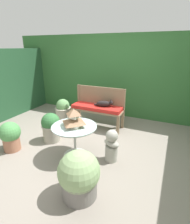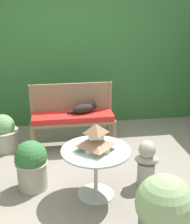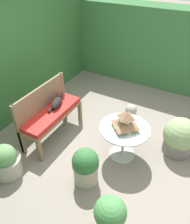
# 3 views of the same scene
# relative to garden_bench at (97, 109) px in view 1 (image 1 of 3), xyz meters

# --- Properties ---
(ground) EXTENTS (30.00, 30.00, 0.00)m
(ground) POSITION_rel_garden_bench_xyz_m (0.09, -0.93, -0.46)
(ground) COLOR gray
(foliage_hedge_back) EXTENTS (6.40, 0.73, 2.21)m
(foliage_hedge_back) POSITION_rel_garden_bench_xyz_m (0.09, 1.34, 0.65)
(foliage_hedge_back) COLOR #336633
(foliage_hedge_back) RESTS_ON ground
(garden_bench) EXTENTS (1.27, 0.43, 0.55)m
(garden_bench) POSITION_rel_garden_bench_xyz_m (0.00, 0.00, 0.00)
(garden_bench) COLOR #7F664C
(garden_bench) RESTS_ON ground
(bench_backrest) EXTENTS (1.27, 0.06, 0.97)m
(bench_backrest) POSITION_rel_garden_bench_xyz_m (0.00, 0.20, 0.23)
(bench_backrest) COLOR #7F664C
(bench_backrest) RESTS_ON ground
(cat) EXTENTS (0.46, 0.23, 0.19)m
(cat) POSITION_rel_garden_bench_xyz_m (0.19, 0.02, 0.16)
(cat) COLOR black
(cat) RESTS_ON garden_bench
(patio_table) EXTENTS (0.79, 0.79, 0.60)m
(patio_table) POSITION_rel_garden_bench_xyz_m (0.15, -1.31, 0.01)
(patio_table) COLOR #B7B7B2
(patio_table) RESTS_ON ground
(pagoda_birdhouse) EXTENTS (0.35, 0.35, 0.31)m
(pagoda_birdhouse) POSITION_rel_garden_bench_xyz_m (0.15, -1.31, 0.27)
(pagoda_birdhouse) COLOR beige
(pagoda_birdhouse) RESTS_ON patio_table
(garden_bust) EXTENTS (0.34, 0.27, 0.59)m
(garden_bust) POSITION_rel_garden_bench_xyz_m (0.80, -1.17, -0.16)
(garden_bust) COLOR #A39E93
(garden_bust) RESTS_ON ground
(potted_plant_table_far) EXTENTS (0.55, 0.55, 0.67)m
(potted_plant_table_far) POSITION_rel_garden_bench_xyz_m (0.68, -2.08, -0.14)
(potted_plant_table_far) COLOR slate
(potted_plant_table_far) RESTS_ON ground
(potted_plant_bench_left) EXTENTS (0.39, 0.39, 0.62)m
(potted_plant_bench_left) POSITION_rel_garden_bench_xyz_m (-0.58, -1.04, -0.14)
(potted_plant_bench_left) COLOR #ADA393
(potted_plant_bench_left) RESTS_ON ground
(potted_plant_patio_mid) EXTENTS (0.39, 0.39, 0.57)m
(potted_plant_patio_mid) POSITION_rel_garden_bench_xyz_m (-1.06, -1.65, -0.15)
(potted_plant_patio_mid) COLOR #9E664C
(potted_plant_patio_mid) RESTS_ON ground
(potted_plant_path_edge) EXTENTS (0.45, 0.45, 0.56)m
(potted_plant_path_edge) POSITION_rel_garden_bench_xyz_m (-1.05, 0.08, -0.20)
(potted_plant_path_edge) COLOR #ADA393
(potted_plant_path_edge) RESTS_ON ground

